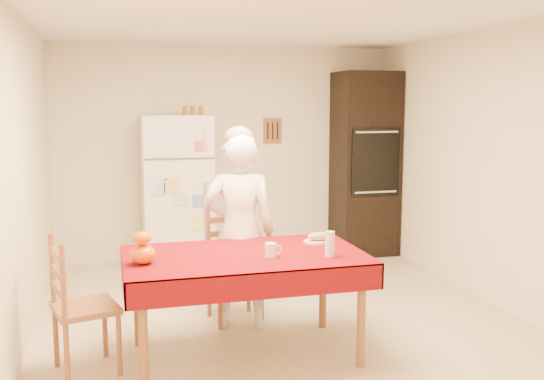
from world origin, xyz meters
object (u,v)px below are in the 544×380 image
object	(u,v)px
oven_cabinet	(365,164)
bread_plate	(319,241)
coffee_mug	(271,250)
chair_far	(232,260)
wine_glass	(330,244)
chair_left	(75,301)
seated_woman	(240,232)
refrigerator	(177,192)
dining_table	(244,263)
pumpkin_lower	(143,254)

from	to	relation	value
oven_cabinet	bread_plate	size ratio (longest dim) A/B	9.17
oven_cabinet	coffee_mug	bearing A→B (deg)	-124.57
chair_far	wine_glass	world-z (taller)	chair_far
chair_left	seated_woman	distance (m)	1.40
refrigerator	seated_woman	distance (m)	2.05
bread_plate	chair_left	bearing A→B (deg)	-174.11
chair_left	seated_woman	xyz separation A→B (m)	(1.25, 0.57, 0.29)
seated_woman	wine_glass	size ratio (longest dim) A/B	9.03
chair_far	seated_woman	xyz separation A→B (m)	(0.02, -0.22, 0.29)
dining_table	chair_left	world-z (taller)	chair_left
oven_cabinet	seated_woman	xyz separation A→B (m)	(-2.00, -2.07, -0.31)
pumpkin_lower	wine_glass	bearing A→B (deg)	-5.82
seated_woman	refrigerator	bearing A→B (deg)	-68.48
refrigerator	pumpkin_lower	world-z (taller)	refrigerator
dining_table	oven_cabinet	bearing A→B (deg)	51.83
dining_table	pumpkin_lower	world-z (taller)	pumpkin_lower
chair_far	wine_glass	xyz separation A→B (m)	(0.49, -1.03, 0.34)
pumpkin_lower	wine_glass	world-z (taller)	wine_glass
chair_far	dining_table	bearing A→B (deg)	-100.90
oven_cabinet	chair_left	distance (m)	4.23
chair_far	oven_cabinet	bearing A→B (deg)	36.89
refrigerator	chair_left	bearing A→B (deg)	-110.41
chair_far	seated_woman	bearing A→B (deg)	-91.24
seated_woman	pumpkin_lower	xyz separation A→B (m)	(-0.80, -0.68, 0.03)
pumpkin_lower	bread_plate	world-z (taller)	pumpkin_lower
refrigerator	seated_woman	xyz separation A→B (m)	(0.28, -2.03, -0.06)
chair_far	pumpkin_lower	distance (m)	1.23
chair_far	coffee_mug	distance (m)	1.00
refrigerator	chair_far	bearing A→B (deg)	-81.66
dining_table	bread_plate	bearing A→B (deg)	17.05
refrigerator	pumpkin_lower	bearing A→B (deg)	-100.91
oven_cabinet	coffee_mug	xyz separation A→B (m)	(-1.93, -2.80, -0.29)
pumpkin_lower	wine_glass	xyz separation A→B (m)	(1.28, -0.13, 0.02)
oven_cabinet	chair_left	world-z (taller)	oven_cabinet
dining_table	chair_far	size ratio (longest dim) A/B	1.79
oven_cabinet	coffee_mug	distance (m)	3.41
bread_plate	pumpkin_lower	bearing A→B (deg)	-167.94
chair_far	chair_left	size ratio (longest dim) A/B	1.00
dining_table	seated_woman	bearing A→B (deg)	81.22
chair_left	seated_woman	world-z (taller)	seated_woman
refrigerator	seated_woman	bearing A→B (deg)	-82.07
bread_plate	oven_cabinet	bearing A→B (deg)	59.39
dining_table	chair_left	distance (m)	1.17
dining_table	wine_glass	distance (m)	0.63
oven_cabinet	dining_table	xyz separation A→B (m)	(-2.09, -2.66, -0.41)
chair_far	chair_left	world-z (taller)	same
refrigerator	coffee_mug	xyz separation A→B (m)	(0.35, -2.75, -0.04)
seated_woman	chair_far	bearing A→B (deg)	-71.92
chair_left	pumpkin_lower	world-z (taller)	chair_left
oven_cabinet	seated_woman	world-z (taller)	oven_cabinet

